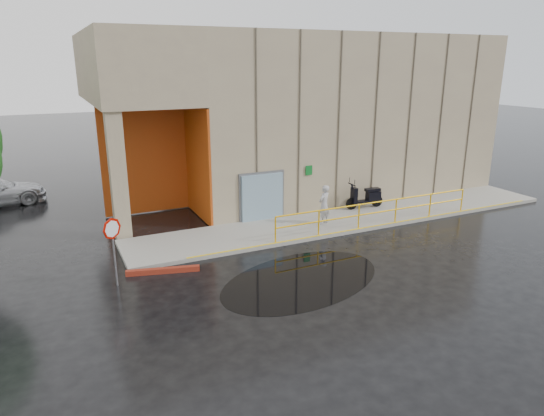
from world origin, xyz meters
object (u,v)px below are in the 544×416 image
at_px(person, 324,205).
at_px(scooter, 366,190).
at_px(stop_sign, 113,236).
at_px(red_curb, 163,271).

bearing_deg(person, scooter, 174.64).
bearing_deg(stop_sign, scooter, 3.33).
bearing_deg(scooter, person, -153.91).
height_order(scooter, stop_sign, stop_sign).
height_order(stop_sign, red_curb, stop_sign).
height_order(person, scooter, person).
relative_size(scooter, stop_sign, 0.86).
bearing_deg(red_curb, person, 13.58).
bearing_deg(scooter, red_curb, -159.30).
xyz_separation_m(person, red_curb, (-7.26, -1.75, -0.90)).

